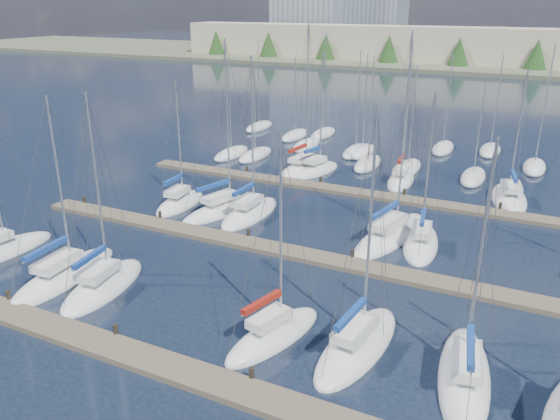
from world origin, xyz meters
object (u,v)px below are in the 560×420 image
at_px(sailboat_j, 250,213).
at_px(sailboat_f, 464,376).
at_px(sailboat_d, 274,335).
at_px(sailboat_b, 64,276).
at_px(sailboat_i, 224,209).
at_px(sailboat_n, 303,168).
at_px(sailboat_o, 317,170).
at_px(sailboat_p, 401,180).
at_px(sailboat_e, 357,345).
at_px(sailboat_q, 509,198).
at_px(sailboat_c, 103,286).
at_px(sailboat_h, 180,203).
at_px(sailboat_k, 391,235).
at_px(sailboat_l, 420,243).

distance_m(sailboat_j, sailboat_f, 23.47).
xyz_separation_m(sailboat_d, sailboat_b, (-14.83, 0.08, -0.02)).
height_order(sailboat_f, sailboat_i, sailboat_i).
distance_m(sailboat_n, sailboat_o, 1.63).
bearing_deg(sailboat_p, sailboat_e, -84.58).
distance_m(sailboat_p, sailboat_d, 28.77).
distance_m(sailboat_e, sailboat_f, 5.22).
bearing_deg(sailboat_e, sailboat_q, 85.45).
relative_size(sailboat_c, sailboat_i, 0.86).
bearing_deg(sailboat_e, sailboat_b, -171.07).
distance_m(sailboat_h, sailboat_d, 21.46).
bearing_deg(sailboat_f, sailboat_d, 177.21).
bearing_deg(sailboat_d, sailboat_k, 97.66).
bearing_deg(sailboat_l, sailboat_f, -79.32).
xyz_separation_m(sailboat_c, sailboat_d, (11.69, -0.15, 0.01)).
distance_m(sailboat_h, sailboat_n, 15.15).
distance_m(sailboat_i, sailboat_o, 13.97).
height_order(sailboat_h, sailboat_o, sailboat_o).
height_order(sailboat_k, sailboat_f, sailboat_k).
distance_m(sailboat_p, sailboat_h, 21.23).
distance_m(sailboat_d, sailboat_n, 30.41).
xyz_separation_m(sailboat_p, sailboat_d, (0.72, -28.76, 0.00)).
distance_m(sailboat_l, sailboat_e, 13.89).
distance_m(sailboat_j, sailboat_b, 15.56).
relative_size(sailboat_k, sailboat_h, 1.36).
bearing_deg(sailboat_n, sailboat_q, 4.51).
bearing_deg(sailboat_p, sailboat_b, -120.82).
height_order(sailboat_l, sailboat_q, sailboat_q).
bearing_deg(sailboat_q, sailboat_h, -160.70).
height_order(sailboat_j, sailboat_e, sailboat_j).
relative_size(sailboat_l, sailboat_h, 1.03).
height_order(sailboat_l, sailboat_n, sailboat_n).
xyz_separation_m(sailboat_c, sailboat_b, (-3.15, -0.07, -0.01)).
xyz_separation_m(sailboat_q, sailboat_i, (-21.09, -13.37, 0.02)).
relative_size(sailboat_c, sailboat_d, 1.09).
distance_m(sailboat_h, sailboat_i, 4.19).
bearing_deg(sailboat_k, sailboat_f, -51.83).
bearing_deg(sailboat_o, sailboat_c, -82.13).
bearing_deg(sailboat_i, sailboat_e, -24.60).
relative_size(sailboat_p, sailboat_q, 1.00).
height_order(sailboat_q, sailboat_e, sailboat_e).
bearing_deg(sailboat_p, sailboat_k, -83.23).
height_order(sailboat_h, sailboat_i, sailboat_i).
bearing_deg(sailboat_d, sailboat_c, -165.84).
relative_size(sailboat_q, sailboat_i, 0.82).
relative_size(sailboat_h, sailboat_f, 0.93).
xyz_separation_m(sailboat_l, sailboat_o, (-13.53, 13.30, 0.02)).
xyz_separation_m(sailboat_h, sailboat_e, (20.30, -13.07, 0.00)).
bearing_deg(sailboat_b, sailboat_l, 33.87).
bearing_deg(sailboat_c, sailboat_j, 73.09).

